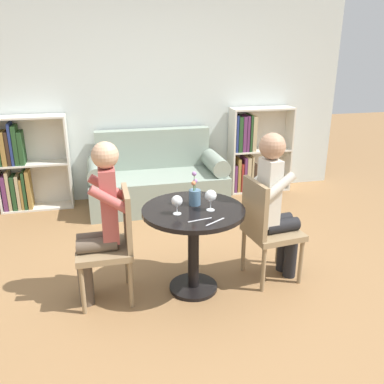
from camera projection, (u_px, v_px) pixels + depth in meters
The scene contains 15 objects.
ground_plane at pixel (193, 288), 3.40m from camera, with size 16.00×16.00×0.00m, color olive.
back_wall at pixel (150, 93), 5.13m from camera, with size 5.20×0.05×2.70m.
round_table at pixel (193, 229), 3.22m from camera, with size 0.81×0.81×0.72m.
couch at pixel (157, 181), 5.10m from camera, with size 1.67×0.80×0.92m.
bookshelf_left at pixel (24, 166), 4.92m from camera, with size 0.85×0.28×1.15m.
bookshelf_right at pixel (251, 152), 5.55m from camera, with size 0.85×0.28×1.15m.
chair_left at pixel (113, 241), 3.14m from camera, with size 0.42×0.42×0.90m.
chair_right at pixel (266, 226), 3.39m from camera, with size 0.47×0.47×0.90m.
person_left at pixel (100, 221), 3.06m from camera, with size 0.42×0.34×1.28m.
person_right at pixel (276, 203), 3.36m from camera, with size 0.44×0.37×1.28m.
wine_glass_left at pixel (177, 201), 3.03m from camera, with size 0.08×0.08×0.15m.
wine_glass_right at pixel (211, 196), 3.09m from camera, with size 0.09×0.09×0.16m.
flower_vase at pixel (195, 195), 3.21m from camera, with size 0.09×0.09×0.28m.
knife_left_setting at pixel (215, 222), 2.92m from camera, with size 0.17×0.11×0.00m.
fork_left_setting at pixel (200, 220), 2.95m from camera, with size 0.19×0.05×0.00m.
Camera 1 is at (-0.68, -2.85, 1.92)m, focal length 38.00 mm.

